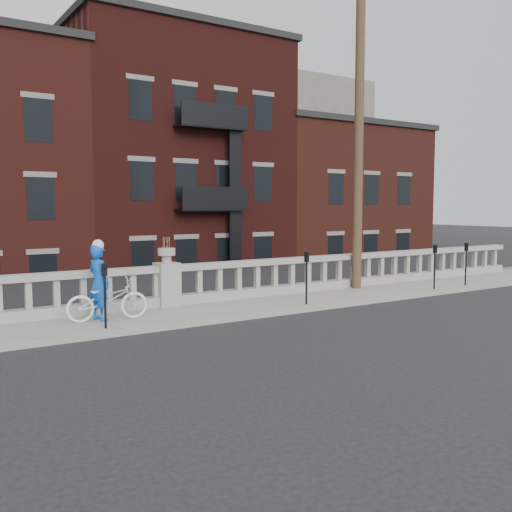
% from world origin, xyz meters
% --- Properties ---
extents(ground, '(120.00, 120.00, 0.00)m').
position_xyz_m(ground, '(0.00, 0.00, 0.00)').
color(ground, black).
rests_on(ground, ground).
extents(sidewalk, '(32.00, 2.20, 0.15)m').
position_xyz_m(sidewalk, '(0.00, 3.00, 0.07)').
color(sidewalk, gray).
rests_on(sidewalk, ground).
extents(balustrade, '(28.00, 0.34, 1.03)m').
position_xyz_m(balustrade, '(0.00, 3.95, 0.64)').
color(balustrade, gray).
rests_on(balustrade, sidewalk).
extents(planter_pedestal, '(0.55, 0.55, 1.76)m').
position_xyz_m(planter_pedestal, '(0.00, 3.95, 0.83)').
color(planter_pedestal, gray).
rests_on(planter_pedestal, sidewalk).
extents(lower_level, '(80.00, 44.00, 20.80)m').
position_xyz_m(lower_level, '(0.56, 23.04, 2.63)').
color(lower_level, '#605E59').
rests_on(lower_level, ground).
extents(utility_pole, '(1.60, 0.28, 10.00)m').
position_xyz_m(utility_pole, '(6.20, 3.60, 5.24)').
color(utility_pole, '#422D1E').
rests_on(utility_pole, sidewalk).
extents(parking_meter_a, '(0.10, 0.09, 1.36)m').
position_xyz_m(parking_meter_a, '(-2.20, 2.15, 1.00)').
color(parking_meter_a, black).
rests_on(parking_meter_a, sidewalk).
extents(parking_meter_b, '(0.10, 0.09, 1.36)m').
position_xyz_m(parking_meter_b, '(3.09, 2.15, 1.00)').
color(parking_meter_b, black).
rests_on(parking_meter_b, sidewalk).
extents(parking_meter_c, '(0.10, 0.09, 1.36)m').
position_xyz_m(parking_meter_c, '(8.05, 2.15, 1.00)').
color(parking_meter_c, black).
rests_on(parking_meter_c, sidewalk).
extents(parking_meter_d, '(0.10, 0.09, 1.36)m').
position_xyz_m(parking_meter_d, '(9.55, 2.15, 1.00)').
color(parking_meter_d, black).
rests_on(parking_meter_d, sidewalk).
extents(bicycle, '(1.85, 0.84, 0.94)m').
position_xyz_m(bicycle, '(-1.89, 2.94, 0.62)').
color(bicycle, white).
rests_on(bicycle, sidewalk).
extents(cyclist, '(0.56, 0.70, 1.69)m').
position_xyz_m(cyclist, '(-2.04, 3.06, 1.00)').
color(cyclist, blue).
rests_on(cyclist, sidewalk).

